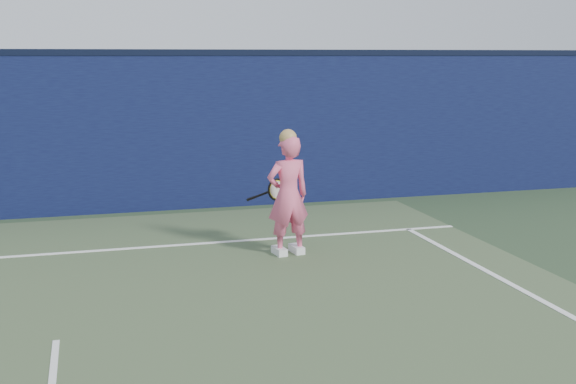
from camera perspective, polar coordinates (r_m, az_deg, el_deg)
name	(u,v)px	position (r m, az deg, el deg)	size (l,w,h in m)	color
backstop_wall	(64,136)	(11.95, -17.28, 4.24)	(24.00, 0.40, 2.50)	#0B0F34
wall_cap	(59,52)	(11.89, -17.63, 10.47)	(24.00, 0.42, 0.10)	black
player	(288,195)	(9.10, 0.00, -0.24)	(0.60, 0.43, 1.60)	#F05D84
racket	(275,190)	(9.49, -1.04, 0.14)	(0.57, 0.16, 0.30)	black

